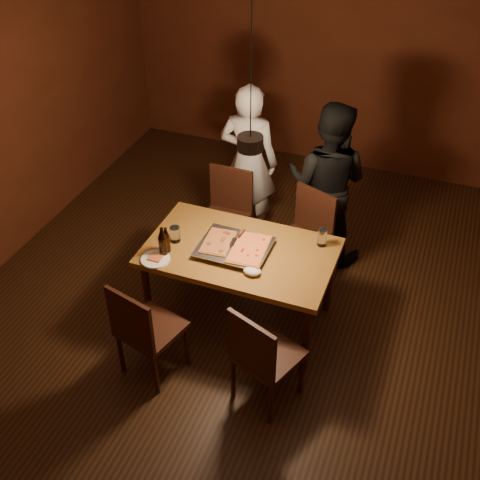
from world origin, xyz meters
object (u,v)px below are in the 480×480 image
(pizza_tray, at_px, (234,248))
(beer_bottle_a, at_px, (163,242))
(chair_near_left, at_px, (142,325))
(diner_white, at_px, (249,162))
(plate_slice, at_px, (155,259))
(beer_bottle_b, at_px, (166,240))
(chair_far_left, at_px, (227,206))
(chair_near_right, at_px, (261,351))
(pendant_lamp, at_px, (250,142))
(diner_dark, at_px, (327,183))
(dining_table, at_px, (240,257))
(chair_far_right, at_px, (307,229))

(pizza_tray, height_order, beer_bottle_a, beer_bottle_a)
(chair_near_left, relative_size, diner_white, 0.33)
(chair_near_left, height_order, plate_slice, chair_near_left)
(beer_bottle_b, bearing_deg, chair_far_left, 84.85)
(chair_far_left, bearing_deg, chair_near_right, 119.04)
(beer_bottle_b, bearing_deg, pendant_lamp, 13.38)
(beer_bottle_a, bearing_deg, diner_dark, 56.43)
(beer_bottle_b, relative_size, pendant_lamp, 0.20)
(plate_slice, xyz_separation_m, pendant_lamp, (0.67, 0.29, 1.00))
(dining_table, distance_m, chair_far_left, 0.95)
(chair_near_right, xyz_separation_m, beer_bottle_b, (-0.98, 0.55, 0.32))
(chair_near_right, distance_m, pendant_lamp, 1.45)
(dining_table, distance_m, diner_white, 1.33)
(pizza_tray, distance_m, beer_bottle_a, 0.56)
(chair_near_right, bearing_deg, chair_far_left, 140.60)
(dining_table, xyz_separation_m, pendant_lamp, (0.10, -0.06, 1.08))
(chair_near_left, relative_size, chair_near_right, 0.94)
(chair_far_right, bearing_deg, chair_near_left, 84.71)
(chair_far_left, bearing_deg, pendant_lamp, 121.13)
(pendant_lamp, bearing_deg, beer_bottle_b, -166.62)
(dining_table, xyz_separation_m, chair_near_left, (-0.45, -0.83, -0.14))
(chair_far_right, height_order, diner_dark, diner_dark)
(chair_far_right, bearing_deg, chair_far_left, 15.77)
(diner_dark, bearing_deg, plate_slice, 60.37)
(chair_far_left, relative_size, chair_near_left, 0.95)
(diner_white, bearing_deg, pizza_tray, 102.72)
(chair_far_right, height_order, diner_white, diner_white)
(beer_bottle_a, relative_size, beer_bottle_b, 1.18)
(plate_slice, bearing_deg, pendant_lamp, 23.50)
(chair_far_left, height_order, chair_far_right, same)
(chair_near_left, height_order, diner_dark, diner_dark)
(dining_table, xyz_separation_m, pizza_tray, (-0.04, -0.02, 0.10))
(chair_far_right, distance_m, chair_near_left, 1.77)
(chair_far_right, bearing_deg, pendant_lamp, 94.02)
(chair_near_left, bearing_deg, beer_bottle_b, 112.70)
(chair_far_left, xyz_separation_m, diner_white, (0.05, 0.44, 0.25))
(chair_far_left, relative_size, pendant_lamp, 0.44)
(dining_table, height_order, beer_bottle_a, beer_bottle_a)
(plate_slice, distance_m, diner_dark, 1.80)
(chair_far_right, xyz_separation_m, diner_dark, (0.06, 0.41, 0.25))
(chair_far_left, relative_size, beer_bottle_a, 1.87)
(chair_far_right, height_order, chair_near_left, same)
(chair_far_right, xyz_separation_m, chair_near_right, (0.09, -1.51, 0.00))
(chair_far_left, relative_size, pizza_tray, 0.88)
(beer_bottle_b, distance_m, pendant_lamp, 1.11)
(pizza_tray, xyz_separation_m, pendant_lamp, (0.14, -0.04, 0.99))
(chair_near_right, bearing_deg, chair_far_right, 114.94)
(chair_far_right, bearing_deg, plate_slice, 71.57)
(chair_far_left, distance_m, pizza_tray, 0.97)
(plate_slice, bearing_deg, pizza_tray, 31.66)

